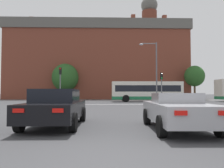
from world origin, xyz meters
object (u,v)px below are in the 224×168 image
object	(u,v)px
street_lamp_junction	(154,66)
traffic_light_near_left	(60,79)
car_saloon_left	(56,107)
traffic_light_near_right	(162,83)
bus_crossing_lead	(146,91)
car_roadster_right	(177,111)
pedestrian_waiting	(166,94)

from	to	relation	value
street_lamp_junction	traffic_light_near_left	bearing A→B (deg)	-174.34
car_saloon_left	traffic_light_near_right	xyz separation A→B (m)	(8.39, 16.64, 1.76)
traffic_light_near_right	bus_crossing_lead	bearing A→B (deg)	94.65
traffic_light_near_left	bus_crossing_lead	bearing A→B (deg)	32.03
bus_crossing_lead	traffic_light_near_right	world-z (taller)	traffic_light_near_right
car_roadster_right	traffic_light_near_right	size ratio (longest dim) A/B	1.18
street_lamp_junction	car_saloon_left	bearing A→B (deg)	-113.70
bus_crossing_lead	traffic_light_near_right	bearing A→B (deg)	4.65
street_lamp_junction	bus_crossing_lead	bearing A→B (deg)	87.91
car_saloon_left	street_lamp_junction	world-z (taller)	street_lamp_junction
car_saloon_left	car_roadster_right	world-z (taller)	car_saloon_left
bus_crossing_lead	traffic_light_near_right	distance (m)	6.73
traffic_light_near_left	pedestrian_waiting	world-z (taller)	traffic_light_near_left
street_lamp_junction	pedestrian_waiting	xyz separation A→B (m)	(5.18, 13.18, -3.45)
traffic_light_near_left	street_lamp_junction	size ratio (longest dim) A/B	0.57
traffic_light_near_right	car_saloon_left	bearing A→B (deg)	-116.77
car_saloon_left	traffic_light_near_right	world-z (taller)	traffic_light_near_right
traffic_light_near_left	car_saloon_left	bearing A→B (deg)	-78.62
street_lamp_junction	pedestrian_waiting	world-z (taller)	street_lamp_junction
car_saloon_left	pedestrian_waiting	bearing A→B (deg)	67.46
bus_crossing_lead	traffic_light_near_left	distance (m)	13.20
car_roadster_right	bus_crossing_lead	xyz separation A→B (m)	(3.43, 24.27, 0.90)
car_roadster_right	pedestrian_waiting	size ratio (longest dim) A/B	2.43
traffic_light_near_right	pedestrian_waiting	world-z (taller)	traffic_light_near_right
car_roadster_right	street_lamp_junction	size ratio (longest dim) A/B	0.59
car_saloon_left	traffic_light_near_left	xyz separation A→B (m)	(-3.29, 16.32, 2.08)
bus_crossing_lead	traffic_light_near_left	world-z (taller)	traffic_light_near_left
traffic_light_near_left	pedestrian_waiting	distance (m)	21.58
car_saloon_left	bus_crossing_lead	distance (m)	24.59
bus_crossing_lead	pedestrian_waiting	bearing A→B (deg)	145.78
traffic_light_near_right	car_roadster_right	bearing A→B (deg)	-102.71
bus_crossing_lead	street_lamp_junction	xyz separation A→B (m)	(-0.22, -5.88, 2.94)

